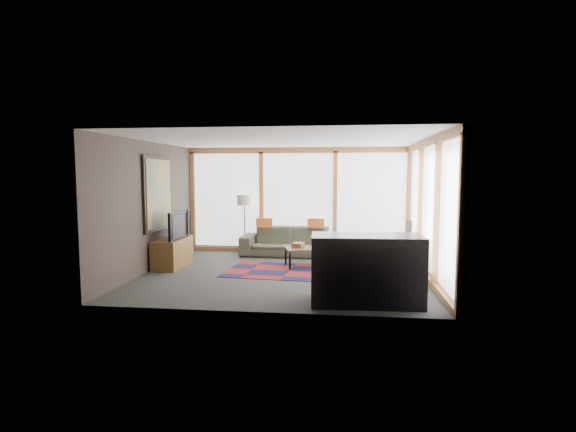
# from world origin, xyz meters

# --- Properties ---
(ground) EXTENTS (5.50, 5.50, 0.00)m
(ground) POSITION_xyz_m (0.00, 0.00, 0.00)
(ground) COLOR #2F302D
(ground) RESTS_ON ground
(room_envelope) EXTENTS (5.52, 5.02, 2.62)m
(room_envelope) POSITION_xyz_m (0.49, 0.56, 1.54)
(room_envelope) COLOR #3B3029
(room_envelope) RESTS_ON ground
(rug) EXTENTS (2.61, 1.80, 0.01)m
(rug) POSITION_xyz_m (0.05, 0.20, 0.01)
(rug) COLOR maroon
(rug) RESTS_ON ground
(sofa) EXTENTS (2.36, 1.00, 0.68)m
(sofa) POSITION_xyz_m (-0.13, 1.95, 0.34)
(sofa) COLOR #303626
(sofa) RESTS_ON ground
(pillow_left) EXTENTS (0.40, 0.13, 0.22)m
(pillow_left) POSITION_xyz_m (-0.77, 1.97, 0.79)
(pillow_left) COLOR #D46329
(pillow_left) RESTS_ON sofa
(pillow_right) EXTENTS (0.41, 0.15, 0.22)m
(pillow_right) POSITION_xyz_m (0.48, 1.99, 0.79)
(pillow_right) COLOR #D46329
(pillow_right) RESTS_ON sofa
(floor_lamp) EXTENTS (0.36, 0.36, 1.44)m
(floor_lamp) POSITION_xyz_m (-1.29, 2.13, 0.72)
(floor_lamp) COLOR #302419
(floor_lamp) RESTS_ON ground
(coffee_table) EXTENTS (1.34, 0.93, 0.41)m
(coffee_table) POSITION_xyz_m (0.52, 0.75, 0.20)
(coffee_table) COLOR #321C15
(coffee_table) RESTS_ON ground
(book_stack) EXTENTS (0.27, 0.31, 0.09)m
(book_stack) POSITION_xyz_m (0.17, 0.77, 0.45)
(book_stack) COLOR brown
(book_stack) RESTS_ON coffee_table
(vase) EXTENTS (0.23, 0.23, 0.18)m
(vase) POSITION_xyz_m (0.60, 0.71, 0.50)
(vase) COLOR silver
(vase) RESTS_ON coffee_table
(bookshelf) EXTENTS (0.36, 1.96, 0.49)m
(bookshelf) POSITION_xyz_m (2.43, 0.69, 0.24)
(bookshelf) COLOR #321C15
(bookshelf) RESTS_ON ground
(bowl_a) EXTENTS (0.22, 0.22, 0.11)m
(bowl_a) POSITION_xyz_m (2.45, 0.14, 0.54)
(bowl_a) COLOR black
(bowl_a) RESTS_ON bookshelf
(bowl_b) EXTENTS (0.18, 0.18, 0.08)m
(bowl_b) POSITION_xyz_m (2.46, 0.53, 0.53)
(bowl_b) COLOR black
(bowl_b) RESTS_ON bookshelf
(shelf_picture) EXTENTS (0.09, 0.34, 0.44)m
(shelf_picture) POSITION_xyz_m (2.55, 1.49, 0.71)
(shelf_picture) COLOR black
(shelf_picture) RESTS_ON bookshelf
(tv_console) EXTENTS (0.50, 1.19, 0.60)m
(tv_console) POSITION_xyz_m (-2.45, 0.38, 0.30)
(tv_console) COLOR brown
(tv_console) RESTS_ON ground
(television) EXTENTS (0.18, 1.02, 0.58)m
(television) POSITION_xyz_m (-2.38, 0.36, 0.89)
(television) COLOR black
(television) RESTS_ON tv_console
(bar_counter) EXTENTS (1.68, 0.85, 1.04)m
(bar_counter) POSITION_xyz_m (1.47, -1.88, 0.52)
(bar_counter) COLOR black
(bar_counter) RESTS_ON ground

